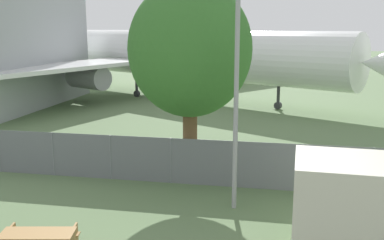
# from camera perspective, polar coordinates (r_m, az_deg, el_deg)

# --- Properties ---
(perimeter_fence) EXTENTS (56.07, 0.07, 1.87)m
(perimeter_fence) POSITION_cam_1_polar(r_m,az_deg,el_deg) (18.03, -2.69, -5.18)
(perimeter_fence) COLOR slate
(perimeter_fence) RESTS_ON ground
(airplane) EXTENTS (40.46, 33.15, 12.12)m
(airplane) POSITION_cam_1_polar(r_m,az_deg,el_deg) (41.50, -3.41, 8.38)
(airplane) COLOR white
(airplane) RESTS_ON ground
(tree_left_of_cabin) EXTENTS (4.86, 4.86, 8.01)m
(tree_left_of_cabin) POSITION_cam_1_polar(r_m,az_deg,el_deg) (17.74, -0.26, 8.90)
(tree_left_of_cabin) COLOR brown
(tree_left_of_cabin) RESTS_ON ground
(light_mast) EXTENTS (0.44, 0.44, 8.98)m
(light_mast) POSITION_cam_1_polar(r_m,az_deg,el_deg) (14.79, 5.74, 8.64)
(light_mast) COLOR #99999E
(light_mast) RESTS_ON ground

